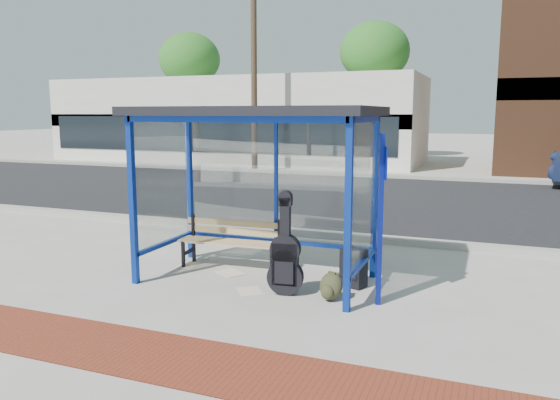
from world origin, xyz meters
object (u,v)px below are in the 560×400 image
at_px(guitar_bag, 285,259).
at_px(backpack, 331,287).
at_px(bench, 232,240).
at_px(suitcase, 353,268).

relative_size(guitar_bag, backpack, 3.58).
bearing_deg(backpack, guitar_bag, -170.29).
height_order(bench, suitcase, bench).
height_order(bench, backpack, bench).
xyz_separation_m(suitcase, backpack, (-0.14, -0.63, -0.09)).
xyz_separation_m(guitar_bag, suitcase, (0.75, 0.64, -0.20)).
bearing_deg(guitar_bag, bench, 135.37).
bearing_deg(bench, guitar_bag, -39.65).
distance_m(guitar_bag, suitcase, 1.00).
distance_m(bench, backpack, 2.04).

